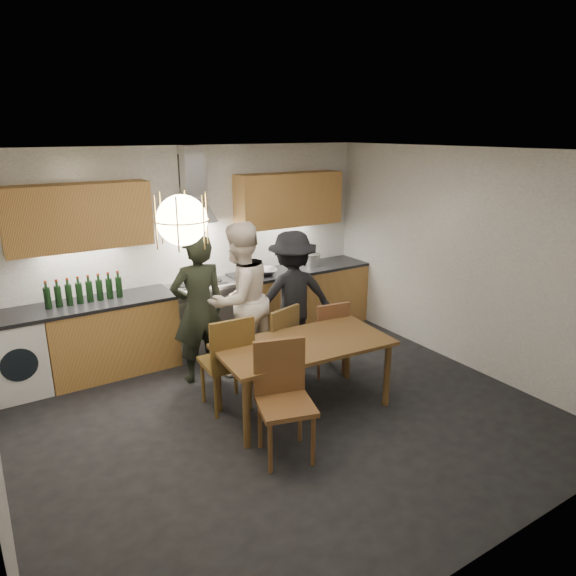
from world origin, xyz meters
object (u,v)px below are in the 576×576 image
dining_table (304,350)px  chair_front (283,391)px  person_right (292,297)px  mixing_bowl (264,272)px  person_left (199,309)px  person_mid (240,299)px  wine_bottles (84,289)px  chair_back_left (229,357)px  stock_pot (312,260)px

dining_table → chair_front: size_ratio=1.74×
person_right → mixing_bowl: person_right is taller
person_left → person_mid: person_mid is taller
person_mid → wine_bottles: 1.75m
chair_back_left → wine_bottles: (-1.02, 1.58, 0.47)m
person_mid → chair_back_left: bearing=38.0°
chair_front → mixing_bowl: (1.20, 2.41, 0.35)m
dining_table → person_left: size_ratio=1.05×
chair_front → person_left: bearing=108.3°
dining_table → mixing_bowl: bearing=75.6°
person_left → wine_bottles: size_ratio=2.03×
person_mid → wine_bottles: person_mid is taller
dining_table → wine_bottles: bearing=134.4°
chair_front → person_left: 1.71m
person_left → mixing_bowl: (1.26, 0.71, 0.09)m
wine_bottles → person_left: bearing=-36.9°
person_right → wine_bottles: 2.41m
chair_front → person_mid: bearing=91.6°
person_mid → stock_pot: person_mid is taller
dining_table → chair_front: chair_front is taller
person_mid → person_right: (0.71, -0.02, -0.09)m
chair_back_left → person_mid: 0.96m
person_mid → wine_bottles: size_ratio=2.13×
person_left → person_right: (1.20, -0.08, -0.04)m
dining_table → person_mid: (-0.14, 1.12, 0.25)m
dining_table → person_mid: person_mid is taller
chair_front → person_mid: size_ratio=0.57×
person_right → stock_pot: bearing=-122.6°
chair_back_left → wine_bottles: bearing=-54.1°
chair_front → stock_pot: (2.03, 2.47, 0.39)m
chair_back_left → chair_front: chair_front is taller
person_right → person_left: bearing=10.1°
person_right → mixing_bowl: (0.06, 0.79, 0.13)m
chair_front → stock_pot: size_ratio=4.63×
person_mid → mixing_bowl: size_ratio=5.36×
chair_front → mixing_bowl: size_ratio=3.08×
person_left → person_right: person_left is taller
person_left → chair_back_left: bearing=91.5°
person_left → dining_table: bearing=121.4°
mixing_bowl → person_right: bearing=-94.3°
person_left → wine_bottles: 1.32m
person_left → wine_bottles: (-1.04, 0.78, 0.20)m
dining_table → wine_bottles: wine_bottles is taller
stock_pot → chair_front: bearing=-129.4°
chair_back_left → chair_front: bearing=99.0°
person_right → stock_pot: 1.24m
chair_front → mixing_bowl: bearing=79.7°
person_mid → mixing_bowl: (0.77, 0.77, 0.04)m
person_left → stock_pot: person_left is taller
person_right → wine_bottles: size_ratio=1.93×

